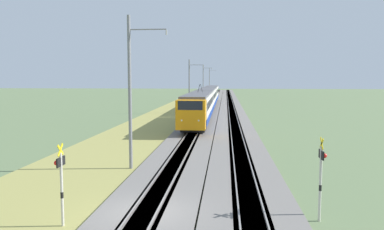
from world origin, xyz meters
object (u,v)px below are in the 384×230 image
object	(u,v)px
passenger_train	(207,98)
catenary_mast_near	(131,92)
catenary_mast_far	(203,82)
crossing_signal_near	(61,177)
catenary_mast_mid	(190,86)
catenary_mast_distant	(210,81)
crossing_signal_far	(321,170)

from	to	relation	value
passenger_train	catenary_mast_near	distance (m)	43.94
passenger_train	catenary_mast_far	distance (m)	35.45
crossing_signal_near	catenary_mast_mid	xyz separation A→B (m)	(49.17, -0.37, 2.61)
passenger_train	catenary_mast_mid	bearing A→B (deg)	-32.50
catenary_mast_far	catenary_mast_distant	world-z (taller)	catenary_mast_distant
passenger_train	crossing_signal_far	distance (m)	52.20
crossing_signal_far	catenary_mast_distant	size ratio (longest dim) A/B	0.36
passenger_train	crossing_signal_far	world-z (taller)	passenger_train
crossing_signal_near	catenary_mast_mid	bearing A→B (deg)	-90.43
catenary_mast_distant	catenary_mast_near	bearing A→B (deg)	180.00
passenger_train	crossing_signal_far	bearing A→B (deg)	8.10
passenger_train	catenary_mast_far	world-z (taller)	catenary_mast_far
catenary_mast_near	catenary_mast_mid	distance (m)	39.52
passenger_train	catenary_mast_near	bearing A→B (deg)	-3.55
passenger_train	catenary_mast_mid	world-z (taller)	catenary_mast_mid
crossing_signal_near	catenary_mast_distant	size ratio (longest dim) A/B	0.35
catenary_mast_near	catenary_mast_distant	bearing A→B (deg)	-0.00
passenger_train	crossing_signal_near	world-z (taller)	passenger_train
catenary_mast_mid	crossing_signal_far	bearing A→B (deg)	-168.02
passenger_train	catenary_mast_near	xyz separation A→B (m)	(-43.77, 2.72, 2.67)
catenary_mast_near	catenary_mast_mid	size ratio (longest dim) A/B	1.09
crossing_signal_near	catenary_mast_near	size ratio (longest dim) A/B	0.35
crossing_signal_far	catenary_mast_near	world-z (taller)	catenary_mast_near
crossing_signal_near	catenary_mast_near	xyz separation A→B (m)	(9.65, -0.37, 3.02)
catenary_mast_near	crossing_signal_near	bearing A→B (deg)	177.83
passenger_train	catenary_mast_distant	xyz separation A→B (m)	(74.77, 2.72, 2.64)
crossing_signal_near	crossing_signal_far	size ratio (longest dim) A/B	0.97
passenger_train	catenary_mast_mid	xyz separation A→B (m)	(-4.26, 2.71, 2.26)
crossing_signal_far	crossing_signal_near	bearing A→B (deg)	-170.49
catenary_mast_mid	crossing_signal_near	bearing A→B (deg)	179.57
catenary_mast_near	catenary_mast_mid	bearing A→B (deg)	-0.01
catenary_mast_far	crossing_signal_far	bearing A→B (deg)	-173.39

